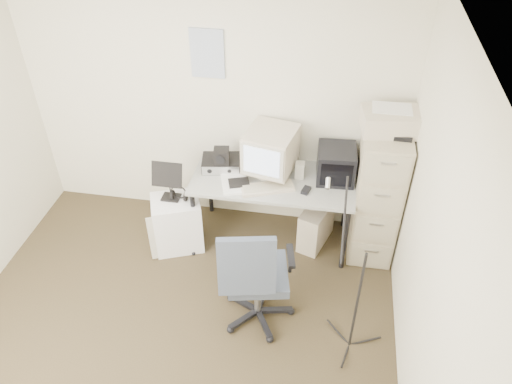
% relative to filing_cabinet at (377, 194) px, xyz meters
% --- Properties ---
extents(floor, '(3.60, 3.60, 0.01)m').
position_rel_filing_cabinet_xyz_m(floor, '(-1.58, -1.48, -0.66)').
color(floor, '#3B2F1D').
rests_on(floor, ground).
extents(ceiling, '(3.60, 3.60, 0.01)m').
position_rel_filing_cabinet_xyz_m(ceiling, '(-1.58, -1.48, 1.85)').
color(ceiling, white).
rests_on(ceiling, ground).
extents(wall_back, '(3.60, 0.02, 2.50)m').
position_rel_filing_cabinet_xyz_m(wall_back, '(-1.58, 0.32, 0.60)').
color(wall_back, silver).
rests_on(wall_back, ground).
extents(wall_right, '(0.02, 3.60, 2.50)m').
position_rel_filing_cabinet_xyz_m(wall_right, '(0.22, -1.48, 0.60)').
color(wall_right, silver).
rests_on(wall_right, ground).
extents(wall_calendar, '(0.30, 0.02, 0.44)m').
position_rel_filing_cabinet_xyz_m(wall_calendar, '(-1.60, 0.31, 1.10)').
color(wall_calendar, white).
rests_on(wall_calendar, wall_back).
extents(filing_cabinet, '(0.40, 0.60, 1.30)m').
position_rel_filing_cabinet_xyz_m(filing_cabinet, '(0.00, 0.00, 0.00)').
color(filing_cabinet, '#C3B28E').
rests_on(filing_cabinet, floor).
extents(printer, '(0.51, 0.38, 0.18)m').
position_rel_filing_cabinet_xyz_m(printer, '(0.00, 0.03, 0.74)').
color(printer, beige).
rests_on(printer, filing_cabinet).
extents(desk, '(1.50, 0.70, 0.73)m').
position_rel_filing_cabinet_xyz_m(desk, '(-0.95, -0.03, -0.29)').
color(desk, '#A7A998').
rests_on(desk, floor).
extents(crt_monitor, '(0.50, 0.52, 0.46)m').
position_rel_filing_cabinet_xyz_m(crt_monitor, '(-0.99, 0.04, 0.31)').
color(crt_monitor, beige).
rests_on(crt_monitor, desk).
extents(crt_tv, '(0.36, 0.38, 0.31)m').
position_rel_filing_cabinet_xyz_m(crt_tv, '(-0.40, 0.09, 0.23)').
color(crt_tv, black).
rests_on(crt_tv, desk).
extents(desk_speaker, '(0.09, 0.09, 0.16)m').
position_rel_filing_cabinet_xyz_m(desk_speaker, '(-0.72, 0.03, 0.16)').
color(desk_speaker, beige).
rests_on(desk_speaker, desk).
extents(keyboard, '(0.50, 0.32, 0.03)m').
position_rel_filing_cabinet_xyz_m(keyboard, '(-0.98, -0.20, 0.09)').
color(keyboard, beige).
rests_on(keyboard, desk).
extents(mouse, '(0.09, 0.12, 0.03)m').
position_rel_filing_cabinet_xyz_m(mouse, '(-0.64, -0.17, 0.10)').
color(mouse, black).
rests_on(mouse, desk).
extents(radio_receiver, '(0.39, 0.31, 0.10)m').
position_rel_filing_cabinet_xyz_m(radio_receiver, '(-1.46, 0.06, 0.13)').
color(radio_receiver, black).
rests_on(radio_receiver, desk).
extents(radio_speaker, '(0.16, 0.15, 0.14)m').
position_rel_filing_cabinet_xyz_m(radio_speaker, '(-1.44, 0.01, 0.25)').
color(radio_speaker, black).
rests_on(radio_speaker, radio_receiver).
extents(papers, '(0.31, 0.37, 0.02)m').
position_rel_filing_cabinet_xyz_m(papers, '(-1.29, -0.18, 0.09)').
color(papers, white).
rests_on(papers, desk).
extents(pc_tower, '(0.34, 0.50, 0.43)m').
position_rel_filing_cabinet_xyz_m(pc_tower, '(-0.52, -0.02, -0.44)').
color(pc_tower, beige).
rests_on(pc_tower, floor).
extents(office_chair, '(0.72, 0.72, 1.06)m').
position_rel_filing_cabinet_xyz_m(office_chair, '(-0.93, -1.02, -0.12)').
color(office_chair, '#363D4B').
rests_on(office_chair, floor).
extents(side_cart, '(0.55, 0.50, 0.55)m').
position_rel_filing_cabinet_xyz_m(side_cart, '(-1.84, -0.29, -0.37)').
color(side_cart, white).
rests_on(side_cart, floor).
extents(music_stand, '(0.32, 0.25, 0.41)m').
position_rel_filing_cabinet_xyz_m(music_stand, '(-1.88, -0.25, 0.11)').
color(music_stand, black).
rests_on(music_stand, side_cart).
extents(headphones, '(0.20, 0.20, 0.03)m').
position_rel_filing_cabinet_xyz_m(headphones, '(-1.80, -0.26, -0.04)').
color(headphones, black).
rests_on(headphones, side_cart).
extents(mic_stand, '(0.02, 0.02, 1.35)m').
position_rel_filing_cabinet_xyz_m(mic_stand, '(-0.15, -1.18, 0.03)').
color(mic_stand, black).
rests_on(mic_stand, floor).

